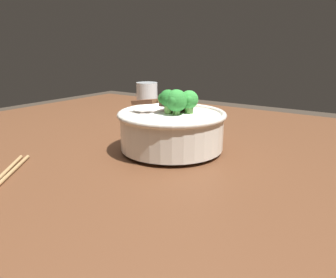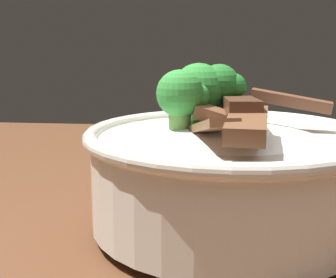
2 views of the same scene
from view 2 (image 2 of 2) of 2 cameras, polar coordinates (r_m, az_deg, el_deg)
The scene contains 2 objects.
rice_bowl at distance 0.40m, azimuth 6.89°, elevation -3.08°, with size 0.23×0.23×0.14m.
chopsticks_pair at distance 0.72m, azimuth 18.37°, elevation -1.39°, with size 0.16×0.19×0.01m.
Camera 2 is at (-0.10, -0.36, 0.95)m, focal length 52.06 mm.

